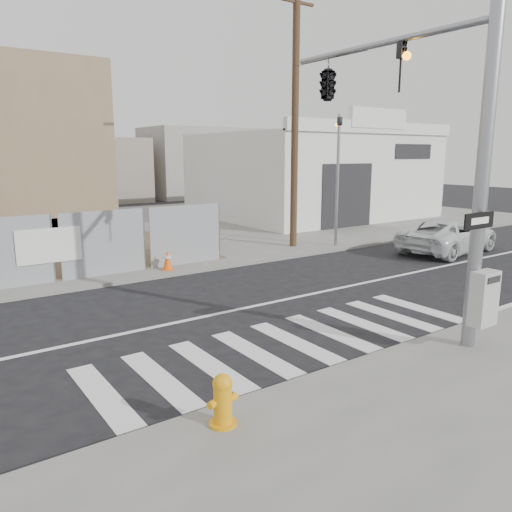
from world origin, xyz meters
TOP-DOWN VIEW (x-y plane):
  - ground at (0.00, 0.00)m, footprint 100.00×100.00m
  - sidewalk_far at (0.00, 14.00)m, footprint 50.00×20.00m
  - signal_pole at (2.49, -2.05)m, footprint 0.96×5.87m
  - far_signal_pole at (8.00, 4.60)m, footprint 0.16×0.20m
  - concrete_wall_right at (-0.50, 14.08)m, footprint 5.50×1.30m
  - auto_shop at (14.00, 12.97)m, footprint 12.00×10.20m
  - utility_pole_right at (6.50, 5.50)m, footprint 1.60×0.28m
  - fire_hydrant at (-2.98, -4.55)m, footprint 0.50×0.50m
  - suv at (11.02, 1.45)m, footprint 5.03×2.77m
  - traffic_cone_d at (0.46, 4.51)m, footprint 0.44×0.44m

SIDE VIEW (x-z plane):
  - ground at x=0.00m, z-range 0.00..0.00m
  - sidewalk_far at x=0.00m, z-range 0.00..0.12m
  - traffic_cone_d at x=0.46m, z-range 0.11..0.78m
  - fire_hydrant at x=-2.98m, z-range 0.12..0.87m
  - suv at x=11.02m, z-range 0.00..1.33m
  - auto_shop at x=14.00m, z-range -0.44..5.51m
  - concrete_wall_right at x=-0.50m, z-range -0.62..7.38m
  - far_signal_pole at x=8.00m, z-range 0.68..6.28m
  - signal_pole at x=2.49m, z-range 1.28..8.28m
  - utility_pole_right at x=6.50m, z-range 0.20..10.20m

